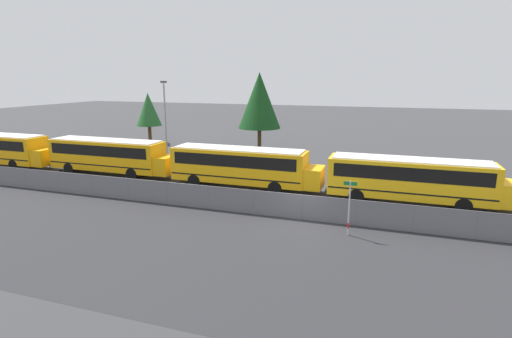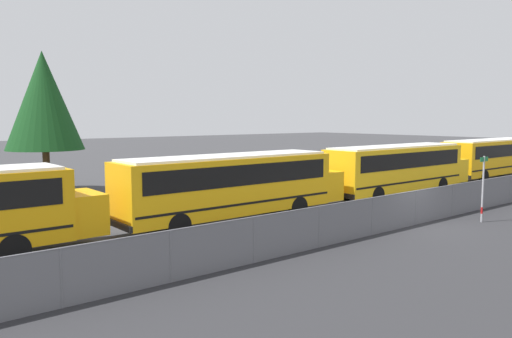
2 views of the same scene
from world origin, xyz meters
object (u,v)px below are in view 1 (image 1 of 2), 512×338
(school_bus_2, at_px, (242,164))
(tree_0, at_px, (148,110))
(school_bus_1, at_px, (109,154))
(light_pole, at_px, (165,117))
(tree_1, at_px, (259,101))
(street_sign, at_px, (349,207))
(school_bus_3, at_px, (413,178))

(school_bus_2, xyz_separation_m, tree_0, (-19.19, 16.64, 2.48))
(school_bus_1, relative_size, light_pole, 1.48)
(tree_1, bearing_deg, street_sign, -60.87)
(school_bus_1, relative_size, school_bus_3, 1.00)
(light_pole, xyz_separation_m, tree_1, (7.53, 7.76, 1.43))
(school_bus_2, height_order, tree_1, tree_1)
(light_pole, xyz_separation_m, tree_0, (-8.01, 9.06, -0.06))
(school_bus_3, relative_size, light_pole, 1.48)
(street_sign, bearing_deg, light_pole, 143.76)
(school_bus_2, xyz_separation_m, street_sign, (8.87, -7.12, -0.25))
(school_bus_2, height_order, light_pole, light_pole)
(street_sign, bearing_deg, tree_1, 119.13)
(street_sign, height_order, tree_1, tree_1)
(street_sign, xyz_separation_m, tree_1, (-12.51, 22.45, 4.23))
(school_bus_3, bearing_deg, tree_0, 151.87)
(tree_0, relative_size, tree_1, 0.72)
(street_sign, bearing_deg, tree_0, 139.75)
(school_bus_3, distance_m, street_sign, 7.73)
(school_bus_3, distance_m, tree_1, 22.62)
(school_bus_3, bearing_deg, street_sign, -116.50)
(school_bus_3, height_order, tree_0, tree_0)
(tree_0, bearing_deg, tree_1, -4.80)
(school_bus_1, distance_m, light_pole, 7.82)
(school_bus_2, bearing_deg, school_bus_3, -0.96)
(school_bus_1, height_order, school_bus_3, same)
(school_bus_3, bearing_deg, school_bus_2, 179.04)
(tree_1, bearing_deg, light_pole, -134.16)
(school_bus_1, height_order, tree_1, tree_1)
(school_bus_1, height_order, school_bus_2, same)
(school_bus_1, distance_m, street_sign, 22.62)
(school_bus_3, relative_size, street_sign, 3.90)
(school_bus_1, xyz_separation_m, light_pole, (1.32, 7.27, 2.55))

